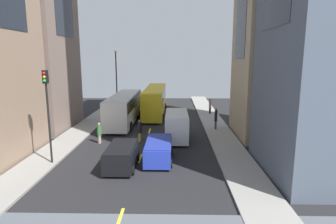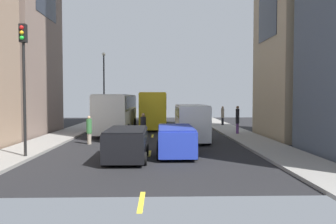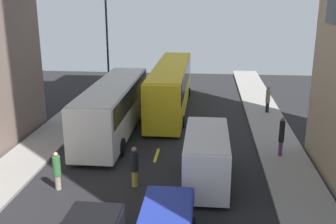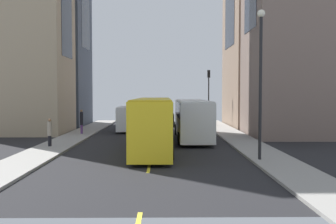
# 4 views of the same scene
# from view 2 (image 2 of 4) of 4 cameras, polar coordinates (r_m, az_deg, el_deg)

# --- Properties ---
(ground_plane) EXTENTS (41.04, 41.04, 0.00)m
(ground_plane) POSITION_cam_2_polar(r_m,az_deg,el_deg) (30.81, -2.55, -3.27)
(ground_plane) COLOR black
(sidewalk_west) EXTENTS (2.69, 44.00, 0.15)m
(sidewalk_west) POSITION_cam_2_polar(r_m,az_deg,el_deg) (31.74, -15.62, -3.05)
(sidewalk_west) COLOR gray
(sidewalk_west) RESTS_ON ground
(sidewalk_east) EXTENTS (2.69, 44.00, 0.15)m
(sidewalk_east) POSITION_cam_2_polar(r_m,az_deg,el_deg) (31.50, 10.63, -3.05)
(sidewalk_east) COLOR gray
(sidewalk_east) RESTS_ON ground
(lane_stripe_0) EXTENTS (0.16, 2.00, 0.01)m
(lane_stripe_0) POSITION_cam_2_polar(r_m,az_deg,el_deg) (10.14, -4.64, -15.23)
(lane_stripe_0) COLOR yellow
(lane_stripe_0) RESTS_ON ground
(lane_stripe_1) EXTENTS (0.16, 2.00, 0.01)m
(lane_stripe_1) POSITION_cam_2_polar(r_m,az_deg,el_deg) (18.31, -3.22, -7.21)
(lane_stripe_1) COLOR yellow
(lane_stripe_1) RESTS_ON ground
(lane_stripe_2) EXTENTS (0.16, 2.00, 0.01)m
(lane_stripe_2) POSITION_cam_2_polar(r_m,az_deg,el_deg) (26.63, -2.70, -4.16)
(lane_stripe_2) COLOR yellow
(lane_stripe_2) RESTS_ON ground
(lane_stripe_3) EXTENTS (0.16, 2.00, 0.01)m
(lane_stripe_3) POSITION_cam_2_polar(r_m,az_deg,el_deg) (34.99, -2.43, -2.57)
(lane_stripe_3) COLOR yellow
(lane_stripe_3) RESTS_ON ground
(lane_stripe_4) EXTENTS (0.16, 2.00, 0.01)m
(lane_stripe_4) POSITION_cam_2_polar(r_m,az_deg,el_deg) (43.36, -2.26, -1.59)
(lane_stripe_4) COLOR yellow
(lane_stripe_4) RESTS_ON ground
(lane_stripe_5) EXTENTS (0.16, 2.00, 0.01)m
(lane_stripe_5) POSITION_cam_2_polar(r_m,az_deg,el_deg) (51.74, -2.15, -0.93)
(lane_stripe_5) COLOR yellow
(lane_stripe_5) RESTS_ON ground
(city_bus_white) EXTENTS (2.80, 11.85, 3.35)m
(city_bus_white) POSITION_cam_2_polar(r_m,az_deg,el_deg) (30.26, -8.75, 0.41)
(city_bus_white) COLOR silver
(city_bus_white) RESTS_ON ground
(streetcar_yellow) EXTENTS (2.70, 14.12, 3.59)m
(streetcar_yellow) POSITION_cam_2_polar(r_m,az_deg,el_deg) (36.07, -2.49, 0.95)
(streetcar_yellow) COLOR yellow
(streetcar_yellow) RESTS_ON ground
(delivery_van_white) EXTENTS (2.25, 5.36, 2.58)m
(delivery_van_white) POSITION_cam_2_polar(r_m,az_deg,el_deg) (23.40, 4.08, -1.38)
(delivery_van_white) COLOR white
(delivery_van_white) RESTS_ON ground
(car_black_0) EXTENTS (2.08, 4.07, 1.57)m
(car_black_0) POSITION_cam_2_polar(r_m,az_deg,el_deg) (16.39, -7.19, -5.11)
(car_black_0) COLOR black
(car_black_0) RESTS_ON ground
(car_blue_1) EXTENTS (2.06, 4.44, 1.54)m
(car_blue_1) POSITION_cam_2_polar(r_m,az_deg,el_deg) (17.71, 1.36, -4.59)
(car_blue_1) COLOR #2338AD
(car_blue_1) RESTS_ON ground
(pedestrian_crossing_mid) EXTENTS (0.34, 0.34, 2.02)m
(pedestrian_crossing_mid) POSITION_cam_2_polar(r_m,az_deg,el_deg) (36.13, 9.46, -0.51)
(pedestrian_crossing_mid) COLOR black
(pedestrian_crossing_mid) RESTS_ON ground
(pedestrian_waiting_curb) EXTENTS (0.36, 0.36, 1.88)m
(pedestrian_waiting_curb) POSITION_cam_2_polar(r_m,az_deg,el_deg) (22.47, -13.52, -2.95)
(pedestrian_waiting_curb) COLOR gray
(pedestrian_waiting_curb) RESTS_ON ground
(pedestrian_walking_far) EXTENTS (0.38, 0.38, 2.03)m
(pedestrian_walking_far) POSITION_cam_2_polar(r_m,az_deg,el_deg) (22.65, -4.32, -2.64)
(pedestrian_walking_far) COLOR gold
(pedestrian_walking_far) RESTS_ON ground
(pedestrian_crossing_near) EXTENTS (0.30, 0.30, 2.28)m
(pedestrian_crossing_near) POSITION_cam_2_polar(r_m,az_deg,el_deg) (27.54, 11.96, -1.12)
(pedestrian_crossing_near) COLOR #593372
(pedestrian_crossing_near) RESTS_ON ground
(traffic_light_near_corner) EXTENTS (0.32, 0.44, 6.59)m
(traffic_light_near_corner) POSITION_cam_2_polar(r_m,az_deg,el_deg) (18.03, -23.76, 7.33)
(traffic_light_near_corner) COLOR black
(traffic_light_near_corner) RESTS_ON ground
(streetlamp_near) EXTENTS (0.44, 0.44, 8.56)m
(streetlamp_near) POSITION_cam_2_polar(r_m,az_deg,el_deg) (41.80, -11.05, 5.43)
(streetlamp_near) COLOR black
(streetlamp_near) RESTS_ON ground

